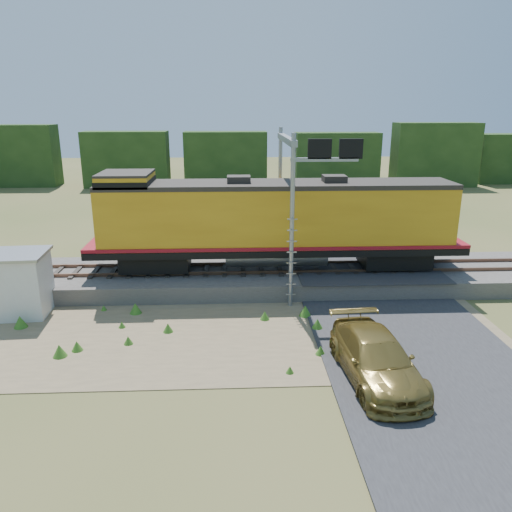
{
  "coord_description": "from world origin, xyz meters",
  "views": [
    {
      "loc": [
        0.47,
        -17.34,
        8.56
      ],
      "look_at": [
        1.4,
        3.0,
        2.4
      ],
      "focal_mm": 35.0,
      "sensor_mm": 36.0,
      "label": 1
    }
  ],
  "objects_px": {
    "signal_gantry": "(296,173)",
    "car": "(376,358)",
    "shed": "(21,283)",
    "locomotive": "(271,221)"
  },
  "relations": [
    {
      "from": "signal_gantry",
      "to": "car",
      "type": "relative_size",
      "value": 1.47
    },
    {
      "from": "shed",
      "to": "car",
      "type": "xyz_separation_m",
      "value": [
        13.52,
        -5.96,
        -0.63
      ]
    },
    {
      "from": "car",
      "to": "shed",
      "type": "bearing_deg",
      "value": 151.54
    },
    {
      "from": "locomotive",
      "to": "car",
      "type": "bearing_deg",
      "value": -73.31
    },
    {
      "from": "locomotive",
      "to": "signal_gantry",
      "type": "xyz_separation_m",
      "value": [
        1.06,
        -0.68,
        2.35
      ]
    },
    {
      "from": "shed",
      "to": "signal_gantry",
      "type": "relative_size",
      "value": 0.36
    },
    {
      "from": "shed",
      "to": "signal_gantry",
      "type": "xyz_separation_m",
      "value": [
        11.85,
        2.46,
        4.23
      ]
    },
    {
      "from": "shed",
      "to": "locomotive",
      "type": "bearing_deg",
      "value": 12.67
    },
    {
      "from": "locomotive",
      "to": "car",
      "type": "height_order",
      "value": "locomotive"
    },
    {
      "from": "locomotive",
      "to": "signal_gantry",
      "type": "relative_size",
      "value": 2.4
    }
  ]
}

